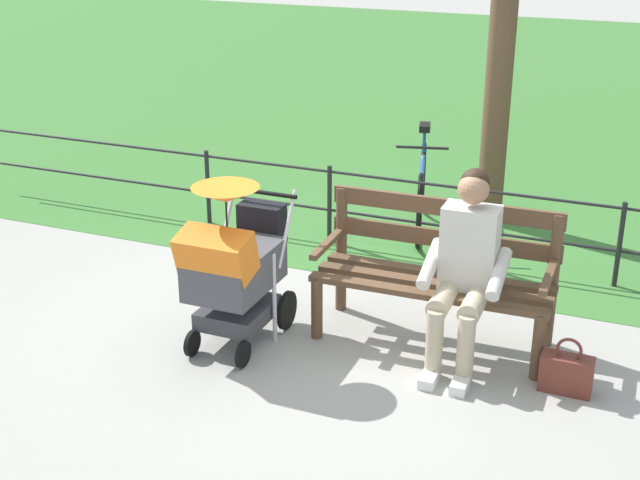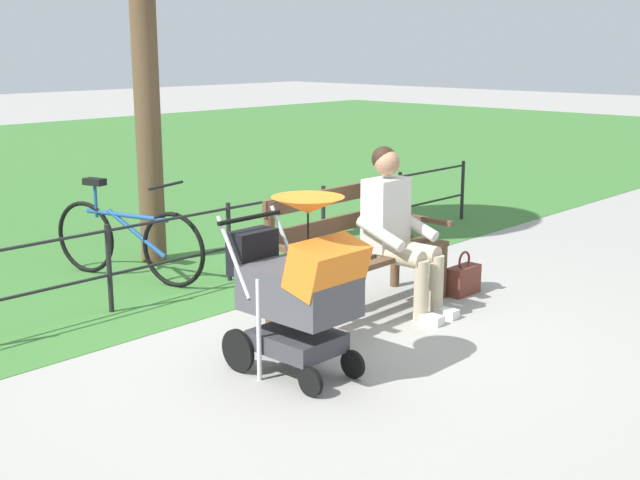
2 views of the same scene
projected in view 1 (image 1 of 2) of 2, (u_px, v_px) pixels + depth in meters
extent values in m
plane|color=#9E9B93|center=(331.00, 324.00, 6.26)|extent=(60.00, 60.00, 0.00)
cube|color=#3D7533|center=(539.00, 86.00, 13.78)|extent=(40.00, 16.00, 0.01)
cube|color=brown|center=(439.00, 273.00, 5.98)|extent=(1.60, 0.13, 0.04)
cube|color=brown|center=(432.00, 284.00, 5.83)|extent=(1.60, 0.13, 0.04)
cube|color=brown|center=(425.00, 295.00, 5.67)|extent=(1.60, 0.13, 0.04)
cube|color=brown|center=(444.00, 239.00, 5.99)|extent=(1.60, 0.07, 0.12)
cube|color=brown|center=(446.00, 207.00, 5.90)|extent=(1.60, 0.07, 0.12)
cylinder|color=brown|center=(538.00, 347.00, 5.48)|extent=(0.08, 0.08, 0.45)
cylinder|color=brown|center=(552.00, 281.00, 5.81)|extent=(0.08, 0.08, 0.95)
cube|color=brown|center=(549.00, 276.00, 5.51)|extent=(0.06, 0.56, 0.04)
cylinder|color=brown|center=(317.00, 308.00, 6.00)|extent=(0.08, 0.08, 0.45)
cylinder|color=brown|center=(341.00, 250.00, 6.32)|extent=(0.08, 0.08, 0.95)
cube|color=brown|center=(327.00, 243.00, 6.02)|extent=(0.06, 0.56, 0.04)
cylinder|color=tan|center=(475.00, 303.00, 5.51)|extent=(0.15, 0.40, 0.14)
cylinder|color=tan|center=(444.00, 298.00, 5.58)|extent=(0.15, 0.40, 0.14)
cylinder|color=tan|center=(465.00, 350.00, 5.43)|extent=(0.11, 0.11, 0.47)
cylinder|color=tan|center=(434.00, 344.00, 5.50)|extent=(0.11, 0.11, 0.47)
cube|color=silver|center=(461.00, 384.00, 5.43)|extent=(0.10, 0.22, 0.07)
cube|color=silver|center=(429.00, 378.00, 5.50)|extent=(0.10, 0.22, 0.07)
cube|color=beige|center=(470.00, 248.00, 5.63)|extent=(0.36, 0.23, 0.56)
cylinder|color=beige|center=(499.00, 274.00, 5.49)|extent=(0.10, 0.43, 0.23)
cylinder|color=beige|center=(431.00, 264.00, 5.64)|extent=(0.10, 0.43, 0.23)
sphere|color=#A37556|center=(474.00, 189.00, 5.48)|extent=(0.20, 0.20, 0.20)
sphere|color=black|center=(475.00, 183.00, 5.50)|extent=(0.19, 0.19, 0.19)
cylinder|color=black|center=(287.00, 310.00, 6.15)|extent=(0.03, 0.28, 0.28)
cylinder|color=black|center=(229.00, 299.00, 6.32)|extent=(0.03, 0.28, 0.28)
cylinder|color=black|center=(243.00, 354.00, 5.67)|extent=(0.03, 0.18, 0.18)
cylinder|color=black|center=(192.00, 343.00, 5.81)|extent=(0.03, 0.18, 0.18)
cube|color=#38383D|center=(238.00, 312.00, 5.95)|extent=(0.42, 0.52, 0.12)
cylinder|color=silver|center=(274.00, 298.00, 5.91)|extent=(0.03, 0.03, 0.65)
cylinder|color=silver|center=(215.00, 287.00, 6.08)|extent=(0.03, 0.03, 0.65)
cube|color=#47474C|center=(235.00, 269.00, 5.81)|extent=(0.46, 0.68, 0.28)
cube|color=orange|center=(216.00, 254.00, 5.53)|extent=(0.48, 0.30, 0.33)
cylinder|color=black|center=(262.00, 192.00, 6.03)|extent=(0.52, 0.03, 0.03)
cylinder|color=silver|center=(287.00, 229.00, 5.94)|extent=(0.03, 0.30, 0.49)
cylinder|color=silver|center=(227.00, 220.00, 6.11)|extent=(0.03, 0.30, 0.49)
cone|color=orange|center=(226.00, 195.00, 5.53)|extent=(0.44, 0.44, 0.10)
cylinder|color=black|center=(227.00, 221.00, 5.60)|extent=(0.01, 0.01, 0.30)
cube|color=black|center=(262.00, 223.00, 6.10)|extent=(0.32, 0.16, 0.28)
cube|color=brown|center=(566.00, 374.00, 5.38)|extent=(0.32, 0.14, 0.24)
torus|color=brown|center=(569.00, 350.00, 5.32)|extent=(0.16, 0.02, 0.16)
cylinder|color=black|center=(619.00, 245.00, 6.72)|extent=(0.04, 0.04, 0.70)
cylinder|color=black|center=(466.00, 224.00, 7.16)|extent=(0.04, 0.04, 0.70)
cylinder|color=black|center=(329.00, 204.00, 7.59)|extent=(0.04, 0.04, 0.70)
cylinder|color=black|center=(208.00, 187.00, 8.02)|extent=(0.04, 0.04, 0.70)
cylinder|color=black|center=(397.00, 180.00, 7.26)|extent=(8.46, 0.02, 0.02)
cylinder|color=black|center=(395.00, 219.00, 7.39)|extent=(8.46, 0.02, 0.02)
cylinder|color=brown|center=(501.00, 49.00, 7.62)|extent=(0.24, 0.24, 3.20)
torus|color=black|center=(419.00, 211.00, 7.49)|extent=(0.21, 0.65, 0.66)
torus|color=black|center=(423.00, 176.00, 8.41)|extent=(0.21, 0.65, 0.66)
cylinder|color=#1E4C8C|center=(422.00, 166.00, 7.86)|extent=(0.27, 0.88, 0.04)
cylinder|color=#1E4C8C|center=(421.00, 185.00, 7.82)|extent=(0.20, 0.62, 0.38)
cylinder|color=#1E4C8C|center=(424.00, 145.00, 8.14)|extent=(0.03, 0.03, 0.30)
cube|color=black|center=(425.00, 127.00, 8.08)|extent=(0.15, 0.22, 0.06)
cylinder|color=black|center=(422.00, 148.00, 7.33)|extent=(0.43, 0.14, 0.02)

